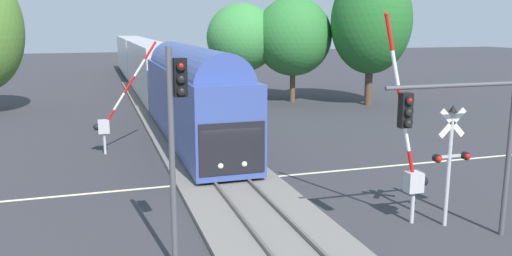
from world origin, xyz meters
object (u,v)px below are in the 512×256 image
Objects in this scene: crossing_signal_mast at (450,154)px; commuter_train at (151,67)px; maple_right_background at (371,21)px; elm_centre_background at (242,38)px; crossing_gate_near at (412,162)px; traffic_signal_median at (176,124)px; crossing_gate_far at (109,117)px; oak_far_right at (293,37)px; traffic_signal_near_right at (477,118)px.

commuter_train is at bearing 99.22° from crossing_signal_mast.
elm_centre_background is at bearing 150.84° from maple_right_background.
traffic_signal_median is at bearing -172.98° from crossing_gate_near.
traffic_signal_median reaches higher than crossing_gate_far.
commuter_train is 13.83m from oak_far_right.
traffic_signal_median is at bearing -84.57° from crossing_gate_far.
traffic_signal_near_right is 0.46× the size of maple_right_background.
traffic_signal_near_right is 30.97m from elm_centre_background.
oak_far_right is at bearing 146.24° from maple_right_background.
crossing_gate_near reaches higher than crossing_signal_mast.
crossing_gate_near is 2.65m from traffic_signal_near_right.
crossing_signal_mast is 28.70m from oak_far_right.
maple_right_background is (10.93, 25.62, 2.99)m from traffic_signal_near_right.
commuter_train is 7.04× the size of oak_far_right.
crossing_gate_near is 29.41m from elm_centre_background.
commuter_train is at bearing 146.07° from oak_far_right.
maple_right_background is (9.45, -5.27, 1.38)m from elm_centre_background.
oak_far_right is (4.07, -1.68, 0.13)m from elm_centre_background.
commuter_train is 20.41m from maple_right_background.
crossing_gate_near is 27.06m from maple_right_background.
crossing_gate_far is 0.95× the size of traffic_signal_median.
crossing_gate_far is at bearing 95.43° from traffic_signal_median.
crossing_gate_near reaches higher than commuter_train.
oak_far_right is at bearing 78.98° from crossing_signal_mast.
crossing_signal_mast is at bearing 2.65° from traffic_signal_median.
elm_centre_background is (7.15, -5.87, 2.75)m from commuter_train.
elm_centre_background reaches higher than crossing_gate_far.
commuter_train is 9.65m from elm_centre_background.
crossing_gate_near is 1.25m from crossing_signal_mast.
traffic_signal_median is (-7.92, -0.98, 1.90)m from crossing_gate_near.
traffic_signal_near_right is 29.79m from oak_far_right.
crossing_signal_mast is 17.08m from crossing_gate_far.
commuter_train is 10.38× the size of traffic_signal_median.
crossing_gate_far is (-9.25, 13.04, -0.21)m from crossing_gate_near.
traffic_signal_median is at bearing -177.35° from crossing_signal_mast.
crossing_gate_far is at bearing -152.92° from maple_right_background.
traffic_signal_median is (-3.21, -35.97, 1.32)m from commuter_train.
traffic_signal_median reaches higher than commuter_train.
crossing_gate_near is 1.36× the size of traffic_signal_near_right.
elm_centre_background is 0.94× the size of oak_far_right.
crossing_gate_far is (-10.31, 13.60, -0.55)m from crossing_signal_mast.
commuter_train is 12.30× the size of traffic_signal_near_right.
traffic_signal_median is at bearing -128.59° from maple_right_background.
traffic_signal_median is 0.72× the size of elm_centre_background.
commuter_train is 9.03× the size of crossing_gate_near.
crossing_gate_near is 0.83× the size of elm_centre_background.
elm_centre_background is (11.69, 16.08, 3.54)m from crossing_gate_far.
traffic_signal_median is 31.91m from oak_far_right.
crossing_signal_mast is (1.06, -0.56, 0.34)m from crossing_gate_near.
maple_right_background is at bearing 66.08° from crossing_signal_mast.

